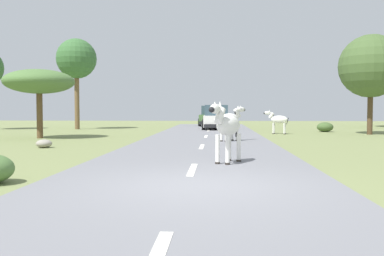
{
  "coord_description": "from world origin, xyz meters",
  "views": [
    {
      "loc": [
        0.36,
        -7.72,
        1.49
      ],
      "look_at": [
        -0.59,
        7.81,
        0.78
      ],
      "focal_mm": 38.56,
      "sensor_mm": 36.0,
      "label": 1
    }
  ],
  "objects_px": {
    "zebra_1": "(231,120)",
    "bush_0": "(325,127)",
    "tree_1": "(76,59)",
    "tree_2": "(39,82)",
    "car_1": "(212,117)",
    "car_0": "(216,118)",
    "tree_3": "(371,66)",
    "zebra_0": "(227,126)",
    "rock_1": "(44,144)",
    "zebra_2": "(278,120)"
  },
  "relations": [
    {
      "from": "zebra_1",
      "to": "bush_0",
      "type": "bearing_deg",
      "value": 97.31
    },
    {
      "from": "tree_1",
      "to": "tree_2",
      "type": "bearing_deg",
      "value": -82.0
    },
    {
      "from": "car_1",
      "to": "bush_0",
      "type": "distance_m",
      "value": 11.5
    },
    {
      "from": "car_0",
      "to": "bush_0",
      "type": "height_order",
      "value": "car_0"
    },
    {
      "from": "tree_2",
      "to": "tree_3",
      "type": "distance_m",
      "value": 18.54
    },
    {
      "from": "zebra_0",
      "to": "car_0",
      "type": "height_order",
      "value": "car_0"
    },
    {
      "from": "bush_0",
      "to": "rock_1",
      "type": "relative_size",
      "value": 1.74
    },
    {
      "from": "zebra_2",
      "to": "tree_2",
      "type": "height_order",
      "value": "tree_2"
    },
    {
      "from": "car_0",
      "to": "rock_1",
      "type": "height_order",
      "value": "car_0"
    },
    {
      "from": "zebra_0",
      "to": "car_0",
      "type": "xyz_separation_m",
      "value": [
        -0.34,
        19.08,
        -0.18
      ]
    },
    {
      "from": "zebra_2",
      "to": "zebra_1",
      "type": "bearing_deg",
      "value": 174.28
    },
    {
      "from": "car_0",
      "to": "tree_1",
      "type": "height_order",
      "value": "tree_1"
    },
    {
      "from": "car_1",
      "to": "bush_0",
      "type": "xyz_separation_m",
      "value": [
        7.56,
        -8.66,
        -0.53
      ]
    },
    {
      "from": "tree_3",
      "to": "car_0",
      "type": "bearing_deg",
      "value": 149.67
    },
    {
      "from": "zebra_0",
      "to": "rock_1",
      "type": "distance_m",
      "value": 8.3
    },
    {
      "from": "car_0",
      "to": "car_1",
      "type": "distance_m",
      "value": 6.16
    },
    {
      "from": "zebra_2",
      "to": "tree_2",
      "type": "relative_size",
      "value": 0.41
    },
    {
      "from": "car_1",
      "to": "tree_2",
      "type": "relative_size",
      "value": 1.26
    },
    {
      "from": "zebra_0",
      "to": "car_1",
      "type": "distance_m",
      "value": 25.24
    },
    {
      "from": "zebra_0",
      "to": "rock_1",
      "type": "relative_size",
      "value": 2.71
    },
    {
      "from": "zebra_2",
      "to": "tree_2",
      "type": "xyz_separation_m",
      "value": [
        -12.7,
        -4.41,
        2.02
      ]
    },
    {
      "from": "zebra_2",
      "to": "bush_0",
      "type": "distance_m",
      "value": 4.35
    },
    {
      "from": "car_0",
      "to": "tree_3",
      "type": "height_order",
      "value": "tree_3"
    },
    {
      "from": "tree_1",
      "to": "tree_3",
      "type": "height_order",
      "value": "tree_1"
    },
    {
      "from": "bush_0",
      "to": "tree_3",
      "type": "bearing_deg",
      "value": -56.13
    },
    {
      "from": "bush_0",
      "to": "zebra_2",
      "type": "bearing_deg",
      "value": -143.23
    },
    {
      "from": "tree_1",
      "to": "car_1",
      "type": "bearing_deg",
      "value": 31.63
    },
    {
      "from": "zebra_2",
      "to": "tree_2",
      "type": "distance_m",
      "value": 13.59
    },
    {
      "from": "zebra_2",
      "to": "bush_0",
      "type": "xyz_separation_m",
      "value": [
        3.46,
        2.59,
        -0.54
      ]
    },
    {
      "from": "zebra_2",
      "to": "tree_1",
      "type": "xyz_separation_m",
      "value": [
        -14.04,
        5.12,
        4.32
      ]
    },
    {
      "from": "zebra_1",
      "to": "tree_3",
      "type": "distance_m",
      "value": 10.78
    },
    {
      "from": "car_0",
      "to": "rock_1",
      "type": "xyz_separation_m",
      "value": [
        -6.59,
        -14.6,
        -0.69
      ]
    },
    {
      "from": "zebra_2",
      "to": "tree_1",
      "type": "bearing_deg",
      "value": 89.79
    },
    {
      "from": "zebra_0",
      "to": "bush_0",
      "type": "bearing_deg",
      "value": -86.65
    },
    {
      "from": "tree_1",
      "to": "rock_1",
      "type": "bearing_deg",
      "value": -75.66
    },
    {
      "from": "bush_0",
      "to": "rock_1",
      "type": "xyz_separation_m",
      "value": [
        -13.76,
        -12.08,
        -0.15
      ]
    },
    {
      "from": "car_0",
      "to": "tree_3",
      "type": "distance_m",
      "value": 10.94
    },
    {
      "from": "tree_3",
      "to": "rock_1",
      "type": "relative_size",
      "value": 9.64
    },
    {
      "from": "zebra_1",
      "to": "tree_1",
      "type": "xyz_separation_m",
      "value": [
        -11.02,
        11.44,
        4.16
      ]
    },
    {
      "from": "zebra_1",
      "to": "bush_0",
      "type": "distance_m",
      "value": 11.04
    },
    {
      "from": "zebra_0",
      "to": "zebra_1",
      "type": "height_order",
      "value": "zebra_0"
    },
    {
      "from": "car_0",
      "to": "tree_2",
      "type": "xyz_separation_m",
      "value": [
        -8.98,
        -9.5,
        2.02
      ]
    },
    {
      "from": "car_1",
      "to": "tree_3",
      "type": "relative_size",
      "value": 0.76
    },
    {
      "from": "rock_1",
      "to": "zebra_0",
      "type": "bearing_deg",
      "value": -32.94
    },
    {
      "from": "zebra_0",
      "to": "car_1",
      "type": "relative_size",
      "value": 0.37
    },
    {
      "from": "tree_2",
      "to": "tree_1",
      "type": "bearing_deg",
      "value": 98.0
    },
    {
      "from": "tree_1",
      "to": "bush_0",
      "type": "xyz_separation_m",
      "value": [
        17.5,
        -2.53,
        -4.86
      ]
    },
    {
      "from": "zebra_1",
      "to": "car_1",
      "type": "bearing_deg",
      "value": 136.85
    },
    {
      "from": "tree_1",
      "to": "bush_0",
      "type": "height_order",
      "value": "tree_1"
    },
    {
      "from": "zebra_1",
      "to": "bush_0",
      "type": "height_order",
      "value": "zebra_1"
    }
  ]
}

